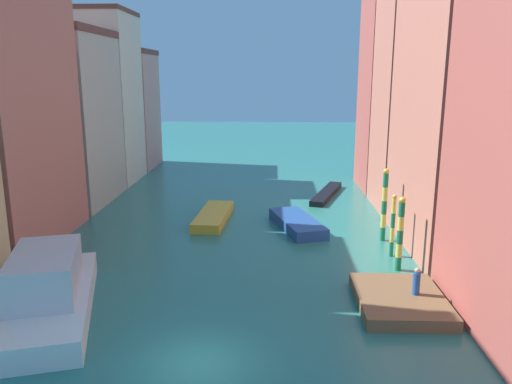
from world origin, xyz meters
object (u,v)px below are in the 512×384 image
at_px(mooring_pole_1, 393,225).
at_px(vaporetto_white, 47,291).
at_px(person_on_dock, 416,282).
at_px(mooring_pole_0, 400,233).
at_px(mooring_pole_2, 384,204).
at_px(waterfront_dock, 400,300).
at_px(gondola_black, 327,193).
at_px(motorboat_0, 297,223).
at_px(motorboat_1, 213,216).

relative_size(mooring_pole_1, vaporetto_white, 0.36).
bearing_deg(person_on_dock, mooring_pole_0, 86.60).
bearing_deg(person_on_dock, mooring_pole_1, 86.70).
bearing_deg(mooring_pole_2, mooring_pole_0, -92.40).
relative_size(waterfront_dock, gondola_black, 0.63).
distance_m(waterfront_dock, mooring_pole_2, 10.41).
relative_size(gondola_black, motorboat_0, 1.22).
xyz_separation_m(mooring_pole_1, mooring_pole_2, (0.10, 3.04, 0.53)).
xyz_separation_m(mooring_pole_0, vaporetto_white, (-17.89, -6.10, -1.08)).
height_order(mooring_pole_1, motorboat_1, mooring_pole_1).
bearing_deg(motorboat_1, motorboat_0, -15.76).
relative_size(mooring_pole_0, mooring_pole_2, 0.88).
bearing_deg(waterfront_dock, motorboat_0, 109.42).
xyz_separation_m(person_on_dock, mooring_pole_1, (0.40, 6.99, 0.78)).
bearing_deg(motorboat_1, person_on_dock, -51.16).
bearing_deg(vaporetto_white, person_on_dock, 4.70).
bearing_deg(vaporetto_white, mooring_pole_1, 25.09).
distance_m(mooring_pole_1, motorboat_1, 14.23).
bearing_deg(mooring_pole_2, person_on_dock, -92.86).
distance_m(mooring_pole_2, motorboat_0, 6.64).
distance_m(vaporetto_white, motorboat_0, 18.77).
relative_size(waterfront_dock, mooring_pole_1, 1.36).
xyz_separation_m(waterfront_dock, person_on_dock, (0.74, 0.05, 0.94)).
bearing_deg(motorboat_0, mooring_pole_2, -24.37).
distance_m(mooring_pole_2, motorboat_1, 13.08).
bearing_deg(vaporetto_white, mooring_pole_2, 32.36).
relative_size(mooring_pole_1, mooring_pole_2, 0.79).
relative_size(vaporetto_white, motorboat_0, 1.57).
bearing_deg(mooring_pole_2, waterfront_dock, -97.04).
height_order(person_on_dock, mooring_pole_1, mooring_pole_1).
bearing_deg(mooring_pole_1, mooring_pole_0, -93.09).
height_order(waterfront_dock, vaporetto_white, vaporetto_white).
relative_size(person_on_dock, mooring_pole_0, 0.31).
relative_size(waterfront_dock, person_on_dock, 3.94).
distance_m(waterfront_dock, mooring_pole_1, 7.34).
height_order(person_on_dock, vaporetto_white, vaporetto_white).
xyz_separation_m(waterfront_dock, motorboat_0, (-4.47, 12.67, 0.08)).
distance_m(waterfront_dock, motorboat_0, 13.44).
xyz_separation_m(gondola_black, motorboat_0, (-3.20, -10.11, 0.14)).
relative_size(mooring_pole_2, motorboat_0, 0.71).
xyz_separation_m(vaporetto_white, gondola_black, (15.60, 24.17, -0.92)).
bearing_deg(mooring_pole_0, mooring_pole_2, 87.60).
distance_m(vaporetto_white, motorboat_1, 16.99).
xyz_separation_m(waterfront_dock, gondola_black, (-1.26, 22.78, -0.06)).
bearing_deg(motorboat_0, gondola_black, 72.42).
distance_m(waterfront_dock, mooring_pole_0, 5.19).
distance_m(mooring_pole_0, vaporetto_white, 18.93).
bearing_deg(waterfront_dock, mooring_pole_2, 82.96).
relative_size(waterfront_dock, mooring_pole_0, 1.23).
xyz_separation_m(mooring_pole_0, mooring_pole_1, (0.13, 2.34, -0.23)).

